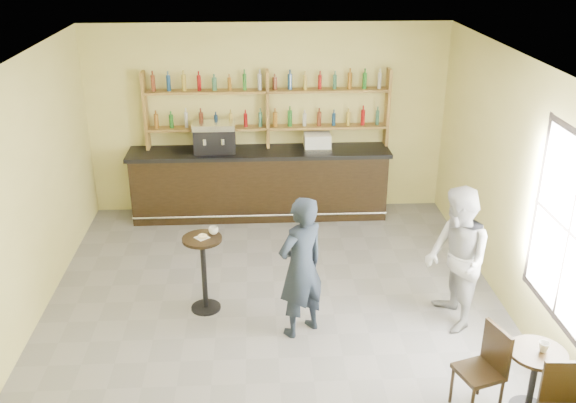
{
  "coord_description": "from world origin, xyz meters",
  "views": [
    {
      "loc": [
        -0.21,
        -6.96,
        4.59
      ],
      "look_at": [
        0.2,
        0.8,
        1.25
      ],
      "focal_mm": 40.0,
      "sensor_mm": 36.0,
      "label": 1
    }
  ],
  "objects_px": {
    "espresso_machine": "(214,137)",
    "chair_west": "(479,371)",
    "bar_counter": "(260,183)",
    "pedestal_table": "(204,274)",
    "pastry_case": "(317,142)",
    "patron_second": "(457,259)",
    "cafe_table": "(533,381)",
    "man_main": "(301,267)"
  },
  "relations": [
    {
      "from": "espresso_machine",
      "to": "patron_second",
      "type": "distance_m",
      "value": 4.62
    },
    {
      "from": "pastry_case",
      "to": "patron_second",
      "type": "relative_size",
      "value": 0.25
    },
    {
      "from": "cafe_table",
      "to": "chair_west",
      "type": "bearing_deg",
      "value": 174.81
    },
    {
      "from": "bar_counter",
      "to": "espresso_machine",
      "type": "relative_size",
      "value": 6.35
    },
    {
      "from": "espresso_machine",
      "to": "chair_west",
      "type": "height_order",
      "value": "espresso_machine"
    },
    {
      "from": "pastry_case",
      "to": "pedestal_table",
      "type": "height_order",
      "value": "pastry_case"
    },
    {
      "from": "man_main",
      "to": "cafe_table",
      "type": "relative_size",
      "value": 2.45
    },
    {
      "from": "cafe_table",
      "to": "man_main",
      "type": "bearing_deg",
      "value": 145.83
    },
    {
      "from": "pastry_case",
      "to": "pedestal_table",
      "type": "relative_size",
      "value": 0.43
    },
    {
      "from": "pastry_case",
      "to": "man_main",
      "type": "xyz_separation_m",
      "value": [
        -0.52,
        -3.5,
        -0.42
      ]
    },
    {
      "from": "man_main",
      "to": "cafe_table",
      "type": "bearing_deg",
      "value": 110.35
    },
    {
      "from": "patron_second",
      "to": "man_main",
      "type": "bearing_deg",
      "value": -92.08
    },
    {
      "from": "pastry_case",
      "to": "cafe_table",
      "type": "distance_m",
      "value": 5.39
    },
    {
      "from": "pastry_case",
      "to": "chair_west",
      "type": "xyz_separation_m",
      "value": [
        1.17,
        -4.97,
        -0.84
      ]
    },
    {
      "from": "man_main",
      "to": "chair_west",
      "type": "relative_size",
      "value": 1.9
    },
    {
      "from": "pedestal_table",
      "to": "patron_second",
      "type": "xyz_separation_m",
      "value": [
        3.08,
        -0.49,
        0.39
      ]
    },
    {
      "from": "bar_counter",
      "to": "pedestal_table",
      "type": "relative_size",
      "value": 4.21
    },
    {
      "from": "pedestal_table",
      "to": "cafe_table",
      "type": "distance_m",
      "value": 4.03
    },
    {
      "from": "pedestal_table",
      "to": "cafe_table",
      "type": "relative_size",
      "value": 1.42
    },
    {
      "from": "espresso_machine",
      "to": "pastry_case",
      "type": "bearing_deg",
      "value": -3.03
    },
    {
      "from": "espresso_machine",
      "to": "pedestal_table",
      "type": "xyz_separation_m",
      "value": [
        -0.02,
        -2.92,
        -0.9
      ]
    },
    {
      "from": "espresso_machine",
      "to": "pastry_case",
      "type": "height_order",
      "value": "espresso_machine"
    },
    {
      "from": "pastry_case",
      "to": "chair_west",
      "type": "bearing_deg",
      "value": -70.63
    },
    {
      "from": "bar_counter",
      "to": "pedestal_table",
      "type": "xyz_separation_m",
      "value": [
        -0.75,
        -2.92,
        -0.07
      ]
    },
    {
      "from": "espresso_machine",
      "to": "cafe_table",
      "type": "bearing_deg",
      "value": -58.75
    },
    {
      "from": "chair_west",
      "to": "pastry_case",
      "type": "bearing_deg",
      "value": 175.53
    },
    {
      "from": "pedestal_table",
      "to": "chair_west",
      "type": "height_order",
      "value": "pedestal_table"
    },
    {
      "from": "man_main",
      "to": "chair_west",
      "type": "height_order",
      "value": "man_main"
    },
    {
      "from": "pastry_case",
      "to": "patron_second",
      "type": "distance_m",
      "value": 3.7
    },
    {
      "from": "pedestal_table",
      "to": "chair_west",
      "type": "relative_size",
      "value": 1.1
    },
    {
      "from": "bar_counter",
      "to": "chair_west",
      "type": "xyz_separation_m",
      "value": [
        2.14,
        -4.97,
        -0.12
      ]
    },
    {
      "from": "bar_counter",
      "to": "pastry_case",
      "type": "xyz_separation_m",
      "value": [
        0.97,
        0.0,
        0.72
      ]
    },
    {
      "from": "pastry_case",
      "to": "patron_second",
      "type": "height_order",
      "value": "patron_second"
    },
    {
      "from": "pedestal_table",
      "to": "cafe_table",
      "type": "xyz_separation_m",
      "value": [
        3.44,
        -2.1,
        -0.15
      ]
    },
    {
      "from": "pastry_case",
      "to": "man_main",
      "type": "bearing_deg",
      "value": -92.38
    },
    {
      "from": "bar_counter",
      "to": "chair_west",
      "type": "relative_size",
      "value": 4.61
    },
    {
      "from": "man_main",
      "to": "patron_second",
      "type": "xyz_separation_m",
      "value": [
        1.89,
        0.08,
        0.01
      ]
    },
    {
      "from": "pedestal_table",
      "to": "man_main",
      "type": "bearing_deg",
      "value": -25.61
    },
    {
      "from": "bar_counter",
      "to": "chair_west",
      "type": "height_order",
      "value": "bar_counter"
    },
    {
      "from": "bar_counter",
      "to": "patron_second",
      "type": "bearing_deg",
      "value": -55.71
    },
    {
      "from": "espresso_machine",
      "to": "pedestal_table",
      "type": "relative_size",
      "value": 0.66
    },
    {
      "from": "pedestal_table",
      "to": "man_main",
      "type": "height_order",
      "value": "man_main"
    }
  ]
}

